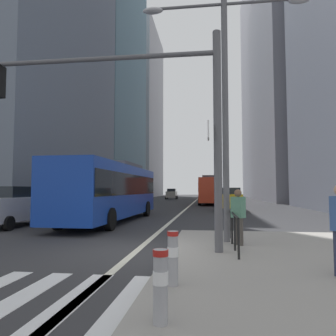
{
  "coord_description": "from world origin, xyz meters",
  "views": [
    {
      "loc": [
        2.11,
        -8.94,
        1.8
      ],
      "look_at": [
        -2.36,
        25.7,
        4.17
      ],
      "focal_mm": 33.79,
      "sensor_mm": 36.0,
      "label": 1
    }
  ],
  "objects_px": {
    "sedan_white_oncoming": "(11,206)",
    "bollard_left": "(173,255)",
    "city_bus_red_distant": "(210,189)",
    "city_bus_blue_oncoming": "(112,189)",
    "car_receding_far": "(231,199)",
    "car_oncoming_mid": "(129,197)",
    "city_bus_red_receding": "(210,189)",
    "street_lamp_post": "(225,83)",
    "traffic_signal_gantry": "(135,106)",
    "bollard_front": "(161,282)",
    "pedestrian_waiting": "(238,214)",
    "car_oncoming_far": "(172,194)",
    "car_receding_near": "(219,193)"
  },
  "relations": [
    {
      "from": "sedan_white_oncoming",
      "to": "bollard_left",
      "type": "height_order",
      "value": "sedan_white_oncoming"
    },
    {
      "from": "sedan_white_oncoming",
      "to": "city_bus_red_distant",
      "type": "relative_size",
      "value": 0.38
    },
    {
      "from": "city_bus_blue_oncoming",
      "to": "car_receding_far",
      "type": "bearing_deg",
      "value": 53.8
    },
    {
      "from": "car_oncoming_mid",
      "to": "bollard_left",
      "type": "height_order",
      "value": "car_oncoming_mid"
    },
    {
      "from": "city_bus_blue_oncoming",
      "to": "city_bus_red_distant",
      "type": "bearing_deg",
      "value": 81.96
    },
    {
      "from": "city_bus_red_receding",
      "to": "sedan_white_oncoming",
      "type": "bearing_deg",
      "value": -111.38
    },
    {
      "from": "city_bus_red_distant",
      "to": "street_lamp_post",
      "type": "height_order",
      "value": "street_lamp_post"
    },
    {
      "from": "city_bus_blue_oncoming",
      "to": "sedan_white_oncoming",
      "type": "height_order",
      "value": "city_bus_blue_oncoming"
    },
    {
      "from": "city_bus_blue_oncoming",
      "to": "traffic_signal_gantry",
      "type": "xyz_separation_m",
      "value": [
        3.38,
        -8.74,
        2.31
      ]
    },
    {
      "from": "traffic_signal_gantry",
      "to": "bollard_front",
      "type": "xyz_separation_m",
      "value": [
        1.44,
        -4.58,
        -3.49
      ]
    },
    {
      "from": "street_lamp_post",
      "to": "pedestrian_waiting",
      "type": "bearing_deg",
      "value": -61.89
    },
    {
      "from": "car_receding_far",
      "to": "bollard_front",
      "type": "distance_m",
      "value": 23.36
    },
    {
      "from": "sedan_white_oncoming",
      "to": "street_lamp_post",
      "type": "bearing_deg",
      "value": -22.1
    },
    {
      "from": "car_oncoming_mid",
      "to": "pedestrian_waiting",
      "type": "distance_m",
      "value": 25.35
    },
    {
      "from": "sedan_white_oncoming",
      "to": "car_oncoming_far",
      "type": "xyz_separation_m",
      "value": [
        2.69,
        44.15,
        -0.0
      ]
    },
    {
      "from": "car_receding_near",
      "to": "sedan_white_oncoming",
      "type": "bearing_deg",
      "value": -102.35
    },
    {
      "from": "car_receding_far",
      "to": "street_lamp_post",
      "type": "distance_m",
      "value": 17.49
    },
    {
      "from": "car_oncoming_mid",
      "to": "car_receding_near",
      "type": "height_order",
      "value": "same"
    },
    {
      "from": "city_bus_blue_oncoming",
      "to": "pedestrian_waiting",
      "type": "bearing_deg",
      "value": -50.35
    },
    {
      "from": "bollard_front",
      "to": "traffic_signal_gantry",
      "type": "bearing_deg",
      "value": 107.47
    },
    {
      "from": "car_receding_far",
      "to": "pedestrian_waiting",
      "type": "relative_size",
      "value": 2.67
    },
    {
      "from": "city_bus_red_receding",
      "to": "street_lamp_post",
      "type": "relative_size",
      "value": 1.4
    },
    {
      "from": "city_bus_blue_oncoming",
      "to": "pedestrian_waiting",
      "type": "xyz_separation_m",
      "value": [
        6.29,
        -7.59,
        -0.77
      ]
    },
    {
      "from": "car_receding_near",
      "to": "bollard_front",
      "type": "xyz_separation_m",
      "value": [
        -2.86,
        -64.41,
        -0.34
      ]
    },
    {
      "from": "bollard_left",
      "to": "city_bus_red_receding",
      "type": "bearing_deg",
      "value": 88.63
    },
    {
      "from": "car_receding_near",
      "to": "car_receding_far",
      "type": "distance_m",
      "value": 41.18
    },
    {
      "from": "car_oncoming_far",
      "to": "traffic_signal_gantry",
      "type": "bearing_deg",
      "value": -84.48
    },
    {
      "from": "city_bus_blue_oncoming",
      "to": "bollard_left",
      "type": "bearing_deg",
      "value": -67.82
    },
    {
      "from": "car_oncoming_mid",
      "to": "bollard_left",
      "type": "relative_size",
      "value": 4.48
    },
    {
      "from": "bollard_front",
      "to": "pedestrian_waiting",
      "type": "height_order",
      "value": "pedestrian_waiting"
    },
    {
      "from": "sedan_white_oncoming",
      "to": "car_receding_near",
      "type": "xyz_separation_m",
      "value": [
        11.82,
        53.97,
        0.0
      ]
    },
    {
      "from": "bollard_front",
      "to": "pedestrian_waiting",
      "type": "relative_size",
      "value": 0.55
    },
    {
      "from": "city_bus_blue_oncoming",
      "to": "car_receding_far",
      "type": "height_order",
      "value": "city_bus_blue_oncoming"
    },
    {
      "from": "car_receding_near",
      "to": "street_lamp_post",
      "type": "relative_size",
      "value": 0.57
    },
    {
      "from": "car_oncoming_mid",
      "to": "car_receding_far",
      "type": "relative_size",
      "value": 0.94
    },
    {
      "from": "city_bus_red_receding",
      "to": "car_oncoming_mid",
      "type": "relative_size",
      "value": 2.71
    },
    {
      "from": "city_bus_red_distant",
      "to": "car_receding_far",
      "type": "bearing_deg",
      "value": -87.04
    },
    {
      "from": "traffic_signal_gantry",
      "to": "pedestrian_waiting",
      "type": "bearing_deg",
      "value": 21.7
    },
    {
      "from": "bollard_front",
      "to": "pedestrian_waiting",
      "type": "bearing_deg",
      "value": 75.68
    },
    {
      "from": "car_oncoming_far",
      "to": "sedan_white_oncoming",
      "type": "bearing_deg",
      "value": -93.49
    },
    {
      "from": "sedan_white_oncoming",
      "to": "bollard_left",
      "type": "distance_m",
      "value": 12.6
    },
    {
      "from": "traffic_signal_gantry",
      "to": "car_receding_near",
      "type": "bearing_deg",
      "value": 85.89
    },
    {
      "from": "bollard_left",
      "to": "street_lamp_post",
      "type": "bearing_deg",
      "value": 76.09
    },
    {
      "from": "car_receding_far",
      "to": "pedestrian_waiting",
      "type": "bearing_deg",
      "value": -93.14
    },
    {
      "from": "bollard_left",
      "to": "bollard_front",
      "type": "bearing_deg",
      "value": -89.1
    },
    {
      "from": "bollard_front",
      "to": "bollard_left",
      "type": "relative_size",
      "value": 0.98
    },
    {
      "from": "sedan_white_oncoming",
      "to": "bollard_front",
      "type": "height_order",
      "value": "sedan_white_oncoming"
    },
    {
      "from": "city_bus_blue_oncoming",
      "to": "car_receding_near",
      "type": "bearing_deg",
      "value": 81.45
    },
    {
      "from": "pedestrian_waiting",
      "to": "city_bus_red_distant",
      "type": "bearing_deg",
      "value": 90.73
    },
    {
      "from": "car_receding_far",
      "to": "sedan_white_oncoming",
      "type": "bearing_deg",
      "value": -131.67
    }
  ]
}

